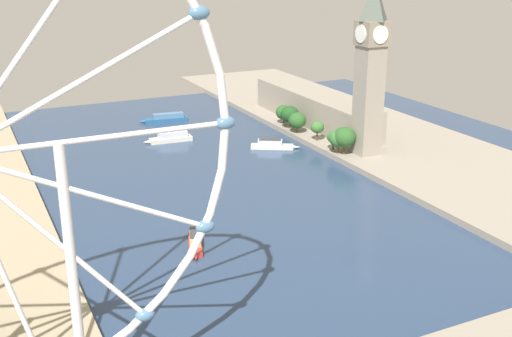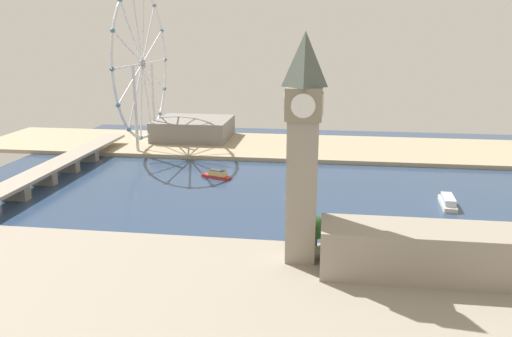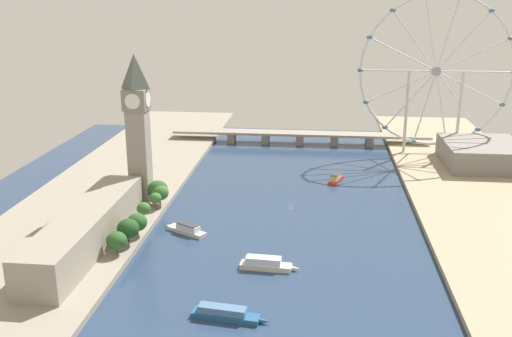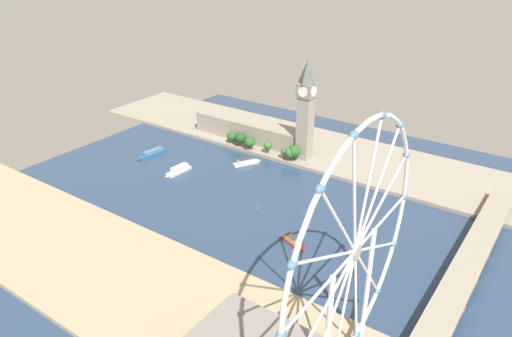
# 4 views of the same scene
# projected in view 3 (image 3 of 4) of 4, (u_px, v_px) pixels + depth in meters

# --- Properties ---
(ground_plane) EXTENTS (407.89, 407.89, 0.00)m
(ground_plane) POSITION_uv_depth(u_px,v_px,m) (291.00, 204.00, 356.77)
(ground_plane) COLOR navy
(riverbank_left) EXTENTS (90.00, 520.00, 3.00)m
(riverbank_left) POSITION_uv_depth(u_px,v_px,m) (105.00, 195.00, 368.55)
(riverbank_left) COLOR gray
(riverbank_left) RESTS_ON ground_plane
(riverbank_right) EXTENTS (90.00, 520.00, 3.00)m
(riverbank_right) POSITION_uv_depth(u_px,v_px,m) (491.00, 209.00, 344.11)
(riverbank_right) COLOR tan
(riverbank_right) RESTS_ON ground_plane
(clock_tower) EXTENTS (14.50, 14.50, 89.01)m
(clock_tower) POSITION_uv_depth(u_px,v_px,m) (138.00, 127.00, 339.68)
(clock_tower) COLOR gray
(clock_tower) RESTS_ON riverbank_left
(parliament_block) EXTENTS (22.00, 116.50, 18.80)m
(parliament_block) POSITION_uv_depth(u_px,v_px,m) (87.00, 229.00, 288.28)
(parliament_block) COLOR gray
(parliament_block) RESTS_ON riverbank_left
(tree_row_embankment) EXTENTS (13.46, 80.84, 14.78)m
(tree_row_embankment) POSITION_uv_depth(u_px,v_px,m) (144.00, 210.00, 316.73)
(tree_row_embankment) COLOR #513823
(tree_row_embankment) RESTS_ON riverbank_left
(ferris_wheel) EXTENTS (119.39, 3.20, 122.73)m
(ferris_wheel) POSITION_uv_depth(u_px,v_px,m) (436.00, 72.00, 441.85)
(ferris_wheel) COLOR silver
(ferris_wheel) RESTS_ON riverbank_right
(riverside_hall) EXTENTS (55.17, 62.25, 16.66)m
(riverside_hall) POSITION_uv_depth(u_px,v_px,m) (482.00, 154.00, 425.79)
(riverside_hall) COLOR gray
(riverside_hall) RESTS_ON riverbank_right
(river_bridge) EXTENTS (219.89, 16.54, 9.87)m
(river_bridge) POSITION_uv_depth(u_px,v_px,m) (300.00, 135.00, 497.74)
(river_bridge) COLOR gray
(river_bridge) RESTS_ON ground_plane
(tour_boat_0) EXTENTS (32.69, 9.63, 5.26)m
(tour_boat_0) POSITION_uv_depth(u_px,v_px,m) (226.00, 314.00, 231.26)
(tour_boat_0) COLOR #235684
(tour_boat_0) RESTS_ON ground_plane
(tour_boat_1) EXTENTS (28.79, 8.20, 5.91)m
(tour_boat_1) POSITION_uv_depth(u_px,v_px,m) (266.00, 264.00, 272.95)
(tour_boat_1) COLOR beige
(tour_boat_1) RESTS_ON ground_plane
(tour_boat_2) EXTENTS (26.10, 17.12, 5.67)m
(tour_boat_2) POSITION_uv_depth(u_px,v_px,m) (187.00, 229.00, 313.60)
(tour_boat_2) COLOR beige
(tour_boat_2) RESTS_ON ground_plane
(tour_boat_3) EXTENTS (11.10, 22.55, 5.55)m
(tour_boat_3) POSITION_uv_depth(u_px,v_px,m) (336.00, 179.00, 398.48)
(tour_boat_3) COLOR #B22D28
(tour_boat_3) RESTS_ON ground_plane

